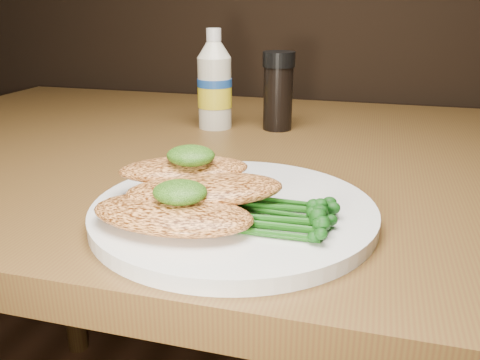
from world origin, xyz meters
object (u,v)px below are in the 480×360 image
(dining_table, at_px, (216,348))
(pepper_grinder, at_px, (278,91))
(mayo_bottle, at_px, (215,79))
(plate, at_px, (234,211))

(dining_table, height_order, pepper_grinder, pepper_grinder)
(dining_table, xyz_separation_m, pepper_grinder, (0.08, 0.12, 0.44))
(mayo_bottle, height_order, pepper_grinder, mayo_bottle)
(mayo_bottle, bearing_deg, plate, -69.09)
(dining_table, relative_size, pepper_grinder, 9.32)
(dining_table, xyz_separation_m, mayo_bottle, (-0.03, 0.11, 0.46))
(dining_table, distance_m, plate, 0.47)
(dining_table, bearing_deg, plate, -66.72)
(mayo_bottle, xyz_separation_m, pepper_grinder, (0.11, 0.02, -0.02))
(dining_table, bearing_deg, mayo_bottle, 105.21)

